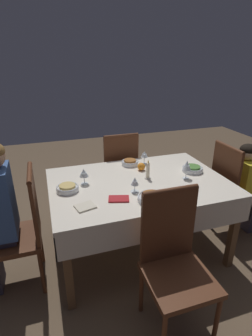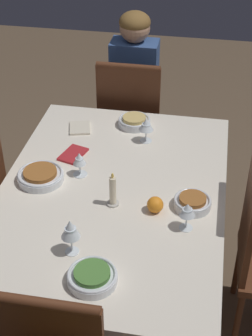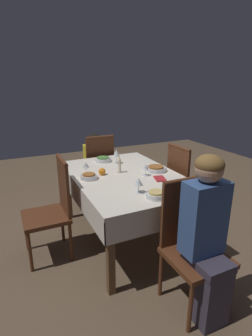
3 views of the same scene
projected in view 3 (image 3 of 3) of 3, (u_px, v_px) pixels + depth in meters
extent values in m
plane|color=brown|center=(126.00, 236.00, 3.02)|extent=(8.00, 8.00, 0.00)
cube|color=silver|center=(126.00, 176.00, 2.79)|extent=(1.57, 1.08, 0.04)
cube|color=silver|center=(167.00, 179.00, 3.04)|extent=(1.57, 0.01, 0.20)
cube|color=silver|center=(77.00, 195.00, 2.61)|extent=(1.57, 0.01, 0.20)
cube|color=silver|center=(166.00, 219.00, 2.15)|extent=(0.01, 1.08, 0.20)
cube|color=silver|center=(101.00, 167.00, 3.49)|extent=(0.01, 1.08, 0.20)
cube|color=brown|center=(203.00, 230.00, 2.48)|extent=(0.06, 0.06, 0.72)
cube|color=brown|center=(134.00, 181.00, 3.71)|extent=(0.06, 0.06, 0.72)
cube|color=brown|center=(110.00, 257.00, 2.10)|extent=(0.06, 0.06, 0.72)
cube|color=brown|center=(68.00, 192.00, 3.33)|extent=(0.06, 0.06, 0.72)
cube|color=#562D19|center=(197.00, 258.00, 1.97)|extent=(0.43, 0.43, 0.04)
cube|color=#562D19|center=(183.00, 212.00, 2.05)|extent=(0.03, 0.39, 0.54)
cylinder|color=#562D19|center=(186.00, 180.00, 1.97)|extent=(0.04, 0.39, 0.04)
cylinder|color=#562D19|center=(190.00, 309.00, 1.80)|extent=(0.03, 0.03, 0.41)
cylinder|color=#562D19|center=(231.00, 291.00, 1.96)|extent=(0.03, 0.03, 0.41)
cylinder|color=#562D19|center=(161.00, 274.00, 2.13)|extent=(0.03, 0.03, 0.41)
cylinder|color=#562D19|center=(197.00, 261.00, 2.28)|extent=(0.03, 0.03, 0.41)
cube|color=#562D19|center=(96.00, 172.00, 3.84)|extent=(0.43, 0.43, 0.04)
cube|color=#562D19|center=(100.00, 156.00, 3.57)|extent=(0.03, 0.39, 0.54)
cylinder|color=#562D19|center=(100.00, 137.00, 3.49)|extent=(0.04, 0.39, 0.04)
cylinder|color=#562D19|center=(104.00, 180.00, 4.15)|extent=(0.03, 0.03, 0.41)
cylinder|color=#562D19|center=(81.00, 184.00, 3.99)|extent=(0.03, 0.03, 0.41)
cylinder|color=#562D19|center=(113.00, 189.00, 3.82)|extent=(0.03, 0.03, 0.41)
cylinder|color=#562D19|center=(89.00, 193.00, 3.67)|extent=(0.03, 0.03, 0.41)
cube|color=#562D19|center=(46.00, 217.00, 2.57)|extent=(0.43, 0.43, 0.04)
cube|color=#562D19|center=(64.00, 186.00, 2.56)|extent=(0.39, 0.03, 0.54)
cylinder|color=#562D19|center=(62.00, 160.00, 2.47)|extent=(0.39, 0.04, 0.04)
cylinder|color=#562D19|center=(26.00, 232.00, 2.72)|extent=(0.03, 0.03, 0.41)
cylinder|color=#562D19|center=(30.00, 252.00, 2.40)|extent=(0.03, 0.03, 0.41)
cylinder|color=#562D19|center=(62.00, 224.00, 2.88)|extent=(0.03, 0.03, 0.41)
cylinder|color=#562D19|center=(71.00, 242.00, 2.55)|extent=(0.03, 0.03, 0.41)
cube|color=#562D19|center=(190.00, 190.00, 3.20)|extent=(0.43, 0.43, 0.04)
cube|color=#562D19|center=(178.00, 170.00, 3.03)|extent=(0.39, 0.03, 0.54)
cylinder|color=#562D19|center=(179.00, 147.00, 2.94)|extent=(0.39, 0.04, 0.04)
cylinder|color=#562D19|center=(211.00, 210.00, 3.18)|extent=(0.03, 0.03, 0.41)
cylinder|color=#562D19|center=(191.00, 198.00, 3.51)|extent=(0.03, 0.03, 0.41)
cylinder|color=#562D19|center=(185.00, 217.00, 3.03)|extent=(0.03, 0.03, 0.41)
cylinder|color=#562D19|center=(167.00, 204.00, 3.36)|extent=(0.03, 0.03, 0.41)
cube|color=#383342|center=(213.00, 298.00, 1.86)|extent=(0.14, 0.22, 0.45)
cube|color=#383342|center=(208.00, 261.00, 1.85)|extent=(0.31, 0.24, 0.06)
cube|color=#38568E|center=(204.00, 218.00, 1.83)|extent=(0.18, 0.30, 0.54)
sphere|color=tan|center=(209.00, 169.00, 1.72)|extent=(0.19, 0.19, 0.19)
ellipsoid|color=brown|center=(210.00, 164.00, 1.71)|extent=(0.19, 0.19, 0.13)
cube|color=#383342|center=(92.00, 181.00, 4.07)|extent=(0.14, 0.22, 0.45)
cube|color=#383342|center=(94.00, 167.00, 3.92)|extent=(0.31, 0.24, 0.06)
cube|color=yellow|center=(95.00, 156.00, 3.79)|extent=(0.18, 0.30, 0.33)
sphere|color=beige|center=(94.00, 139.00, 3.71)|extent=(0.16, 0.16, 0.16)
ellipsoid|color=black|center=(94.00, 137.00, 3.70)|extent=(0.16, 0.16, 0.11)
cylinder|color=silver|center=(156.00, 195.00, 2.23)|extent=(0.18, 0.18, 0.04)
torus|color=silver|center=(156.00, 193.00, 2.23)|extent=(0.18, 0.18, 0.01)
cylinder|color=tan|center=(156.00, 192.00, 2.22)|extent=(0.13, 0.13, 0.02)
cylinder|color=white|center=(138.00, 192.00, 2.33)|extent=(0.07, 0.07, 0.00)
cylinder|color=white|center=(138.00, 189.00, 2.32)|extent=(0.01, 0.01, 0.07)
cone|color=white|center=(139.00, 181.00, 2.30)|extent=(0.08, 0.08, 0.07)
cylinder|color=white|center=(138.00, 183.00, 2.31)|extent=(0.05, 0.05, 0.03)
cylinder|color=silver|center=(103.00, 160.00, 3.25)|extent=(0.20, 0.20, 0.04)
torus|color=silver|center=(103.00, 158.00, 3.24)|extent=(0.19, 0.19, 0.01)
cylinder|color=#4C7F38|center=(103.00, 158.00, 3.24)|extent=(0.14, 0.14, 0.02)
cylinder|color=white|center=(116.00, 163.00, 3.18)|extent=(0.06, 0.06, 0.00)
cylinder|color=white|center=(116.00, 160.00, 3.17)|extent=(0.01, 0.01, 0.08)
cone|color=white|center=(116.00, 153.00, 3.14)|extent=(0.08, 0.08, 0.08)
cylinder|color=white|center=(116.00, 154.00, 3.14)|extent=(0.05, 0.05, 0.04)
cylinder|color=silver|center=(89.00, 177.00, 2.66)|extent=(0.17, 0.17, 0.04)
torus|color=silver|center=(89.00, 175.00, 2.65)|extent=(0.17, 0.17, 0.01)
cylinder|color=#995B28|center=(89.00, 175.00, 2.65)|extent=(0.12, 0.12, 0.02)
cylinder|color=white|center=(86.00, 174.00, 2.80)|extent=(0.06, 0.06, 0.00)
cylinder|color=white|center=(86.00, 171.00, 2.79)|extent=(0.01, 0.01, 0.07)
cone|color=white|center=(86.00, 165.00, 2.77)|extent=(0.07, 0.07, 0.06)
cylinder|color=white|center=(86.00, 166.00, 2.77)|extent=(0.04, 0.04, 0.03)
cylinder|color=silver|center=(156.00, 169.00, 2.90)|extent=(0.23, 0.23, 0.04)
torus|color=silver|center=(156.00, 167.00, 2.89)|extent=(0.22, 0.22, 0.01)
cylinder|color=#995B28|center=(156.00, 167.00, 2.89)|extent=(0.16, 0.16, 0.02)
cylinder|color=white|center=(145.00, 175.00, 2.76)|extent=(0.07, 0.07, 0.00)
cylinder|color=white|center=(145.00, 172.00, 2.75)|extent=(0.01, 0.01, 0.06)
cone|color=white|center=(145.00, 167.00, 2.73)|extent=(0.07, 0.07, 0.06)
cylinder|color=white|center=(145.00, 168.00, 2.74)|extent=(0.04, 0.04, 0.03)
cylinder|color=beige|center=(120.00, 172.00, 2.85)|extent=(0.06, 0.06, 0.01)
cylinder|color=beige|center=(120.00, 165.00, 2.83)|extent=(0.03, 0.03, 0.14)
ellipsoid|color=#F9C64C|center=(119.00, 158.00, 2.80)|extent=(0.01, 0.01, 0.03)
sphere|color=orange|center=(102.00, 171.00, 2.77)|extent=(0.08, 0.08, 0.08)
cube|color=#AD2328|center=(160.00, 179.00, 2.66)|extent=(0.18, 0.14, 0.01)
cube|color=beige|center=(178.00, 187.00, 2.44)|extent=(0.17, 0.15, 0.01)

